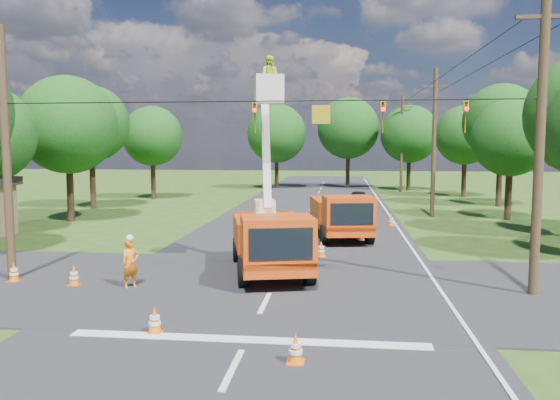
# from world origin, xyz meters

# --- Properties ---
(ground) EXTENTS (140.00, 140.00, 0.00)m
(ground) POSITION_xyz_m (0.00, 20.00, 0.00)
(ground) COLOR #2A4414
(ground) RESTS_ON ground
(road_main) EXTENTS (12.00, 100.00, 0.06)m
(road_main) POSITION_xyz_m (0.00, 20.00, 0.00)
(road_main) COLOR black
(road_main) RESTS_ON ground
(road_cross) EXTENTS (56.00, 10.00, 0.07)m
(road_cross) POSITION_xyz_m (0.00, 2.00, 0.00)
(road_cross) COLOR black
(road_cross) RESTS_ON ground
(stop_bar) EXTENTS (9.00, 0.45, 0.02)m
(stop_bar) POSITION_xyz_m (0.00, -3.20, 0.00)
(stop_bar) COLOR silver
(stop_bar) RESTS_ON ground
(edge_line) EXTENTS (0.12, 90.00, 0.02)m
(edge_line) POSITION_xyz_m (5.60, 20.00, 0.00)
(edge_line) COLOR silver
(edge_line) RESTS_ON ground
(bucket_truck) EXTENTS (3.88, 6.94, 8.19)m
(bucket_truck) POSITION_xyz_m (-0.35, 4.03, 1.71)
(bucket_truck) COLOR #E0410F
(bucket_truck) RESTS_ON ground
(second_truck) EXTENTS (3.45, 6.72, 2.40)m
(second_truck) POSITION_xyz_m (2.28, 12.23, 1.25)
(second_truck) COLOR #E0410F
(second_truck) RESTS_ON ground
(ground_worker) EXTENTS (0.71, 0.73, 1.69)m
(ground_worker) POSITION_xyz_m (-4.81, 1.42, 0.85)
(ground_worker) COLOR orange
(ground_worker) RESTS_ON ground
(distant_car) EXTENTS (1.70, 3.69, 1.22)m
(distant_car) POSITION_xyz_m (3.72, 27.82, 0.61)
(distant_car) COLOR black
(distant_car) RESTS_ON ground
(traffic_cone_0) EXTENTS (0.38, 0.38, 0.71)m
(traffic_cone_0) POSITION_xyz_m (-2.45, -2.92, 0.36)
(traffic_cone_0) COLOR orange
(traffic_cone_0) RESTS_ON ground
(traffic_cone_1) EXTENTS (0.38, 0.38, 0.71)m
(traffic_cone_1) POSITION_xyz_m (1.32, -4.46, 0.36)
(traffic_cone_1) COLOR orange
(traffic_cone_1) RESTS_ON ground
(traffic_cone_2) EXTENTS (0.38, 0.38, 0.71)m
(traffic_cone_2) POSITION_xyz_m (1.44, 7.26, 0.36)
(traffic_cone_2) COLOR orange
(traffic_cone_2) RESTS_ON ground
(traffic_cone_3) EXTENTS (0.38, 0.38, 0.71)m
(traffic_cone_3) POSITION_xyz_m (3.29, 11.88, 0.36)
(traffic_cone_3) COLOR orange
(traffic_cone_3) RESTS_ON ground
(traffic_cone_4) EXTENTS (0.38, 0.38, 0.71)m
(traffic_cone_4) POSITION_xyz_m (-6.87, 1.46, 0.36)
(traffic_cone_4) COLOR orange
(traffic_cone_4) RESTS_ON ground
(traffic_cone_5) EXTENTS (0.38, 0.38, 0.71)m
(traffic_cone_5) POSITION_xyz_m (-9.25, 1.72, 0.36)
(traffic_cone_5) COLOR orange
(traffic_cone_5) RESTS_ON ground
(traffic_cone_7) EXTENTS (0.38, 0.38, 0.71)m
(traffic_cone_7) POSITION_xyz_m (5.30, 17.00, 0.36)
(traffic_cone_7) COLOR orange
(traffic_cone_7) RESTS_ON ground
(pole_right_near) EXTENTS (1.80, 0.30, 10.00)m
(pole_right_near) POSITION_xyz_m (8.50, 2.00, 5.11)
(pole_right_near) COLOR #4C3823
(pole_right_near) RESTS_ON ground
(pole_right_mid) EXTENTS (1.80, 0.30, 10.00)m
(pole_right_mid) POSITION_xyz_m (8.50, 22.00, 5.11)
(pole_right_mid) COLOR #4C3823
(pole_right_mid) RESTS_ON ground
(pole_right_far) EXTENTS (1.80, 0.30, 10.00)m
(pole_right_far) POSITION_xyz_m (8.50, 42.00, 5.11)
(pole_right_far) COLOR #4C3823
(pole_right_far) RESTS_ON ground
(pole_left) EXTENTS (0.30, 0.30, 9.00)m
(pole_left) POSITION_xyz_m (-9.50, 2.00, 4.50)
(pole_left) COLOR #4C3823
(pole_left) RESTS_ON ground
(signal_span) EXTENTS (18.00, 0.29, 1.07)m
(signal_span) POSITION_xyz_m (2.23, 1.99, 5.88)
(signal_span) COLOR black
(signal_span) RESTS_ON ground
(tree_left_d) EXTENTS (6.20, 6.20, 9.24)m
(tree_left_d) POSITION_xyz_m (-15.00, 17.00, 6.12)
(tree_left_d) COLOR #382616
(tree_left_d) RESTS_ON ground
(tree_left_e) EXTENTS (5.80, 5.80, 9.41)m
(tree_left_e) POSITION_xyz_m (-16.80, 24.00, 6.49)
(tree_left_e) COLOR #382616
(tree_left_e) RESTS_ON ground
(tree_left_f) EXTENTS (5.40, 5.40, 8.40)m
(tree_left_f) POSITION_xyz_m (-14.80, 32.00, 5.69)
(tree_left_f) COLOR #382616
(tree_left_f) RESTS_ON ground
(tree_right_c) EXTENTS (5.00, 5.00, 7.83)m
(tree_right_c) POSITION_xyz_m (13.20, 21.00, 5.31)
(tree_right_c) COLOR #382616
(tree_right_c) RESTS_ON ground
(tree_right_d) EXTENTS (6.00, 6.00, 9.70)m
(tree_right_d) POSITION_xyz_m (14.80, 29.00, 6.68)
(tree_right_d) COLOR #382616
(tree_right_d) RESTS_ON ground
(tree_right_e) EXTENTS (5.60, 5.60, 8.63)m
(tree_right_e) POSITION_xyz_m (13.80, 37.00, 5.81)
(tree_right_e) COLOR #382616
(tree_right_e) RESTS_ON ground
(tree_far_a) EXTENTS (6.60, 6.60, 9.50)m
(tree_far_a) POSITION_xyz_m (-5.00, 45.00, 6.19)
(tree_far_a) COLOR #382616
(tree_far_a) RESTS_ON ground
(tree_far_b) EXTENTS (7.00, 7.00, 10.32)m
(tree_far_b) POSITION_xyz_m (3.00, 47.00, 6.81)
(tree_far_b) COLOR #382616
(tree_far_b) RESTS_ON ground
(tree_far_c) EXTENTS (6.20, 6.20, 9.18)m
(tree_far_c) POSITION_xyz_m (9.50, 44.00, 6.06)
(tree_far_c) COLOR #382616
(tree_far_c) RESTS_ON ground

